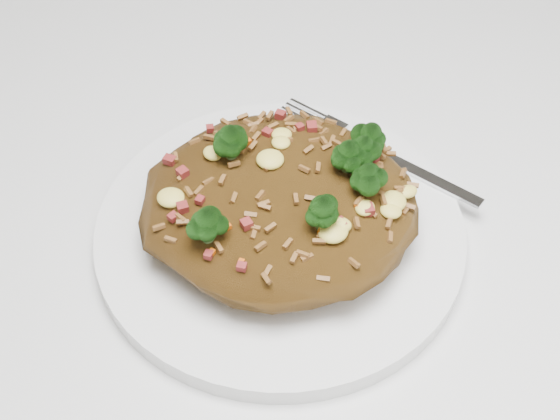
# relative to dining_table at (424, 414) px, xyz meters

# --- Properties ---
(dining_table) EXTENTS (1.20, 0.80, 0.75)m
(dining_table) POSITION_rel_dining_table_xyz_m (0.00, 0.00, 0.00)
(dining_table) COLOR silver
(dining_table) RESTS_ON ground
(plate) EXTENTS (0.24, 0.24, 0.01)m
(plate) POSITION_rel_dining_table_xyz_m (-0.10, 0.07, 0.10)
(plate) COLOR white
(plate) RESTS_ON dining_table
(fried_rice) EXTENTS (0.17, 0.16, 0.06)m
(fried_rice) POSITION_rel_dining_table_xyz_m (-0.10, 0.07, 0.13)
(fried_rice) COLOR brown
(fried_rice) RESTS_ON plate
(fork) EXTENTS (0.14, 0.10, 0.00)m
(fork) POSITION_rel_dining_table_xyz_m (-0.03, 0.14, 0.11)
(fork) COLOR silver
(fork) RESTS_ON plate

